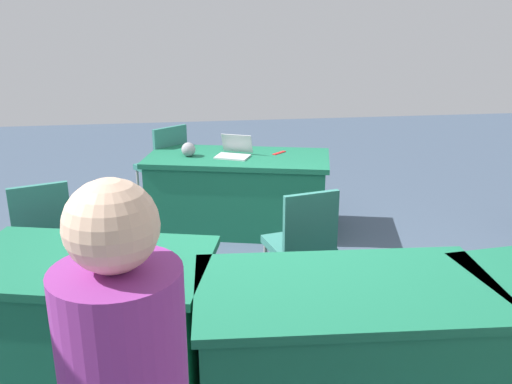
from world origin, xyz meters
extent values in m
plane|color=#3D4C60|center=(0.00, 0.00, 0.00)|extent=(14.40, 14.40, 0.00)
cube|color=#196647|center=(-0.04, -1.55, 0.75)|extent=(1.96, 1.24, 0.05)
cube|color=#196647|center=(-0.04, -1.55, 0.36)|extent=(1.88, 1.19, 0.72)
cube|color=#196647|center=(1.11, 0.72, 0.75)|extent=(1.65, 1.22, 0.05)
cube|color=#196647|center=(1.11, 0.72, 0.36)|extent=(1.58, 1.17, 0.72)
cube|color=#196647|center=(-0.34, 1.24, 0.75)|extent=(1.70, 1.01, 0.05)
cube|color=#196647|center=(-0.34, 1.24, 0.36)|extent=(1.63, 0.97, 0.72)
cylinder|color=#9E9993|center=(1.01, -2.26, 0.23)|extent=(0.03, 0.03, 0.47)
cylinder|color=#9E9993|center=(0.71, -2.49, 0.23)|extent=(0.03, 0.03, 0.47)
cylinder|color=#9E9993|center=(0.79, -1.95, 0.23)|extent=(0.03, 0.03, 0.47)
cylinder|color=#9E9993|center=(0.48, -2.18, 0.23)|extent=(0.03, 0.03, 0.47)
cube|color=#2D7066|center=(0.75, -2.22, 0.50)|extent=(0.62, 0.62, 0.06)
cube|color=#2D7066|center=(0.63, -2.06, 0.75)|extent=(0.36, 0.28, 0.45)
cylinder|color=#9E9993|center=(-0.10, -0.10, 0.23)|extent=(0.03, 0.03, 0.45)
cylinder|color=#9E9993|center=(-0.47, -0.18, 0.23)|extent=(0.03, 0.03, 0.45)
cylinder|color=#9E9993|center=(-0.19, 0.27, 0.23)|extent=(0.03, 0.03, 0.45)
cylinder|color=#9E9993|center=(-0.56, 0.19, 0.23)|extent=(0.03, 0.03, 0.45)
cube|color=#2D7066|center=(-0.33, 0.05, 0.48)|extent=(0.53, 0.53, 0.06)
cube|color=#2D7066|center=(-0.37, 0.24, 0.74)|extent=(0.42, 0.13, 0.45)
cylinder|color=#9E9993|center=(1.86, -0.47, 0.23)|extent=(0.03, 0.03, 0.47)
cylinder|color=#9E9993|center=(1.50, -0.60, 0.23)|extent=(0.03, 0.03, 0.47)
cylinder|color=#9E9993|center=(1.74, -0.11, 0.23)|extent=(0.03, 0.03, 0.47)
cylinder|color=#9E9993|center=(1.38, -0.24, 0.23)|extent=(0.03, 0.03, 0.47)
cube|color=#2D7066|center=(1.62, -0.36, 0.50)|extent=(0.56, 0.56, 0.06)
cube|color=#2D7066|center=(1.56, -0.17, 0.75)|extent=(0.41, 0.17, 0.45)
sphere|color=beige|center=(0.69, 2.54, 1.70)|extent=(0.24, 0.24, 0.24)
cube|color=silver|center=(0.02, -1.49, 0.78)|extent=(0.38, 0.33, 0.02)
cube|color=#B7B7BC|center=(-0.04, -1.63, 0.88)|extent=(0.32, 0.20, 0.19)
sphere|color=gray|center=(0.45, -1.60, 0.84)|extent=(0.14, 0.14, 0.14)
cube|color=red|center=(-0.47, -1.59, 0.78)|extent=(0.16, 0.15, 0.01)
camera|label=1|loc=(0.51, 3.84, 2.21)|focal=39.29mm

